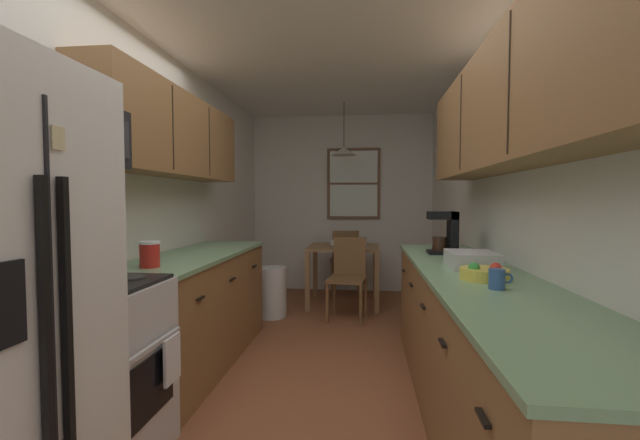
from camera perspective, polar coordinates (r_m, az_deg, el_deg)
The scene contains 25 objects.
ground_plane at distance 3.60m, azimuth 0.37°, elevation -18.77°, with size 12.00×12.00×0.00m, color brown.
wall_left at distance 3.74m, azimuth -20.68°, elevation 1.88°, with size 0.10×9.00×2.55m, color white.
wall_right at distance 3.48m, azimuth 23.10°, elevation 1.78°, with size 0.10×9.00×2.55m, color white.
wall_back at distance 5.99m, azimuth 3.03°, elevation 2.32°, with size 4.40×0.10×2.55m, color white.
ceiling_slab at distance 3.58m, azimuth 0.38°, elevation 23.52°, with size 4.40×9.00×0.08m, color white.
stove_range at distance 2.40m, azimuth -29.88°, elevation -18.33°, with size 0.66×0.65×1.10m.
microwave_over_range at distance 2.34m, azimuth -32.87°, elevation 10.23°, with size 0.39×0.60×0.31m.
counter_left at distance 3.48m, azimuth -17.07°, elevation -11.85°, with size 0.64×1.92×0.90m.
upper_cabinets_left at distance 3.42m, azimuth -19.94°, elevation 11.08°, with size 0.33×2.00×0.63m.
counter_right at distance 2.63m, azimuth 21.19°, elevation -16.73°, with size 0.64×3.08×0.90m.
upper_cabinets_right at distance 2.53m, azimuth 25.22°, elevation 14.31°, with size 0.33×2.76×0.68m.
dining_table at distance 5.17m, azimuth 3.34°, elevation -4.99°, with size 0.88×0.80×0.75m.
dining_chair_near at distance 4.59m, azimuth 3.97°, elevation -7.55°, with size 0.45×0.45×0.90m.
dining_chair_far at distance 5.79m, azimuth 3.53°, elevation -5.38°, with size 0.45×0.45×0.90m.
pendant_light at distance 5.16m, azimuth 3.38°, elevation 9.66°, with size 0.32×0.32×0.66m.
back_window at distance 5.91m, azimuth 4.74°, elevation 5.11°, with size 0.76×0.05×1.02m.
trash_bin at distance 4.71m, azimuth -6.78°, elevation -10.02°, with size 0.33×0.33×0.56m, color white.
storage_canister at distance 2.78m, azimuth -22.82°, elevation -4.46°, with size 0.12×0.12×0.16m.
dish_towel at distance 2.35m, azimuth -20.07°, elevation -17.90°, with size 0.02×0.16×0.24m, color white.
coffee_maker at distance 3.34m, azimuth 17.33°, elevation -1.60°, with size 0.22×0.18×0.33m.
mug_by_coffeemaker at distance 3.76m, azimuth 16.55°, elevation -3.08°, with size 0.13×0.09×0.09m.
mug_spare at distance 2.12m, azimuth 23.65°, elevation -7.61°, with size 0.11×0.08×0.10m.
fruit_bowl at distance 2.35m, azimuth 22.10°, elevation -6.90°, with size 0.25×0.25×0.09m.
dish_rack at distance 2.72m, azimuth 20.52°, elevation -5.25°, with size 0.28×0.34×0.10m, color silver.
table_serving_bowl at distance 5.25m, azimuth 2.32°, elevation -3.20°, with size 0.17×0.17×0.06m, color silver.
Camera 1 is at (0.35, -2.33, 1.32)m, focal length 22.77 mm.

